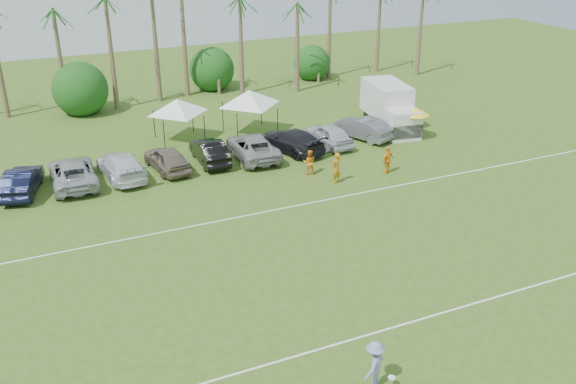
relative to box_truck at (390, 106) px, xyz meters
name	(u,v)px	position (x,y,z in m)	size (l,w,h in m)	color
ground	(398,364)	(-14.72, -23.58, -1.78)	(120.00, 120.00, 0.00)	#3A5A1B
field_lines	(304,264)	(-14.72, -15.58, -1.77)	(80.00, 12.10, 0.01)	white
palm_tree_4	(96,17)	(-18.72, 14.42, 5.70)	(2.40, 2.40, 8.90)	brown
palm_tree_5	(145,2)	(-14.72, 14.42, 6.58)	(2.40, 2.40, 9.90)	brown
palm_tree_8	(290,4)	(-1.72, 14.42, 5.70)	(2.40, 2.40, 8.90)	brown
bush_tree_1	(77,86)	(-20.72, 15.42, 0.02)	(4.00, 4.00, 4.00)	brown
bush_tree_2	(215,72)	(-8.72, 15.42, 0.02)	(4.00, 4.00, 4.00)	brown
bush_tree_3	(314,62)	(1.28, 15.42, 0.02)	(4.00, 4.00, 4.00)	brown
sideline_player_a	(336,168)	(-8.70, -7.56, -0.81)	(0.71, 0.46, 1.93)	orange
sideline_player_b	(309,162)	(-9.59, -5.66, -0.97)	(0.79, 0.61, 1.62)	orange
sideline_player_c	(387,160)	(-5.01, -7.55, -0.88)	(1.04, 0.44, 1.78)	orange
box_truck	(390,106)	(0.00, 0.00, 0.00)	(3.47, 6.76, 3.32)	silver
canopy_tent_left	(177,99)	(-15.34, 3.87, 1.33)	(4.47, 4.47, 3.62)	black
canopy_tent_right	(249,90)	(-10.13, 3.21, 1.55)	(4.79, 4.79, 3.88)	black
market_umbrella	(415,111)	(0.27, -2.79, 0.29)	(2.07, 2.07, 2.30)	black
frisbee_player	(374,364)	(-16.14, -24.16, -0.86)	(1.37, 1.22, 1.84)	#838ABA
parked_car_1	(22,181)	(-26.29, -1.30, -1.00)	(1.64, 4.71, 1.55)	black
parked_car_2	(73,173)	(-23.39, -1.19, -1.00)	(2.57, 5.58, 1.55)	#A0A3A7
parked_car_3	(121,166)	(-20.49, -1.24, -1.00)	(2.17, 5.35, 1.55)	silver
parked_car_4	(167,159)	(-17.58, -1.29, -1.00)	(1.83, 4.55, 1.55)	#786857
parked_car_5	(210,151)	(-14.68, -1.11, -1.00)	(1.64, 4.71, 1.55)	black
parked_car_6	(253,147)	(-11.78, -1.50, -1.00)	(2.57, 5.58, 1.55)	gray
parked_car_7	(292,140)	(-8.87, -1.46, -1.00)	(2.17, 5.35, 1.55)	black
parked_car_8	(329,135)	(-5.97, -1.44, -1.00)	(1.83, 4.55, 1.55)	silver
parked_car_9	(362,128)	(-3.06, -1.13, -1.00)	(1.64, 4.71, 1.55)	slate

